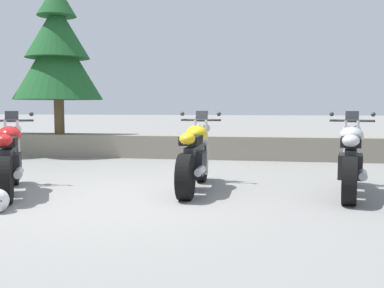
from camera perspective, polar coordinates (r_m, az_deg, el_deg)
The scene contains 6 objects.
ground_plane at distance 6.09m, azimuth -9.45°, elevation -6.96°, with size 120.00×120.00×0.00m, color gray.
stone_wall at distance 10.65m, azimuth -1.09°, elevation -0.32°, with size 36.00×0.80×0.55m, color gray.
motorcycle_red_near_left at distance 6.77m, azimuth -22.88°, elevation -1.92°, with size 1.15×1.90×1.18m.
motorcycle_yellow_centre at distance 6.52m, azimuth 0.37°, elevation -1.78°, with size 0.67×2.06×1.18m.
motorcycle_silver_far_right at distance 6.58m, azimuth 20.12°, elevation -2.02°, with size 0.74×2.05×1.18m.
pine_tree_mid_left at distance 11.84m, azimuth -17.25°, elevation 11.63°, with size 2.24×2.24×3.84m.
Camera 1 is at (1.94, -5.63, 1.24)m, focal length 40.61 mm.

